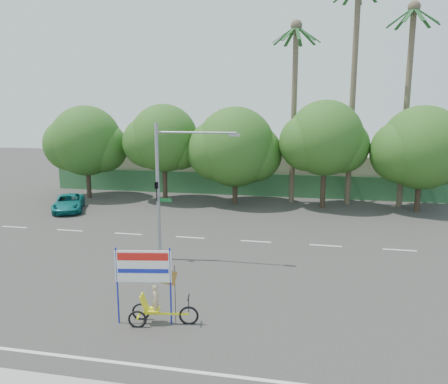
# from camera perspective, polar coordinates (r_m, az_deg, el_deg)

# --- Properties ---
(ground) EXTENTS (120.00, 120.00, 0.00)m
(ground) POSITION_cam_1_polar(r_m,az_deg,el_deg) (18.89, -5.21, -13.22)
(ground) COLOR #33302D
(ground) RESTS_ON ground
(fence) EXTENTS (38.00, 0.08, 2.00)m
(fence) POSITION_cam_1_polar(r_m,az_deg,el_deg) (38.91, 3.80, 0.95)
(fence) COLOR #336B3D
(fence) RESTS_ON ground
(building_left) EXTENTS (12.00, 8.00, 4.00)m
(building_left) POSITION_cam_1_polar(r_m,az_deg,el_deg) (45.44, -8.03, 3.57)
(building_left) COLOR beige
(building_left) RESTS_ON ground
(building_right) EXTENTS (14.00, 8.00, 3.60)m
(building_right) POSITION_cam_1_polar(r_m,az_deg,el_deg) (43.01, 15.26, 2.62)
(building_right) COLOR beige
(building_right) RESTS_ON ground
(tree_far_left) EXTENTS (7.14, 6.00, 7.96)m
(tree_far_left) POSITION_cam_1_polar(r_m,az_deg,el_deg) (39.53, -17.60, 6.12)
(tree_far_left) COLOR #473828
(tree_far_left) RESTS_ON ground
(tree_left) EXTENTS (6.66, 5.60, 8.07)m
(tree_left) POSITION_cam_1_polar(r_m,az_deg,el_deg) (36.65, -7.93, 6.65)
(tree_left) COLOR #473828
(tree_left) RESTS_ON ground
(tree_center) EXTENTS (7.62, 6.40, 7.85)m
(tree_center) POSITION_cam_1_polar(r_m,az_deg,el_deg) (35.18, 1.40, 5.61)
(tree_center) COLOR #473828
(tree_center) RESTS_ON ground
(tree_right) EXTENTS (6.90, 5.80, 8.36)m
(tree_right) POSITION_cam_1_polar(r_m,az_deg,el_deg) (34.60, 12.98, 6.53)
(tree_right) COLOR #473828
(tree_right) RESTS_ON ground
(tree_far_right) EXTENTS (7.38, 6.20, 7.94)m
(tree_far_right) POSITION_cam_1_polar(r_m,az_deg,el_deg) (35.53, 24.32, 4.99)
(tree_far_right) COLOR #473828
(tree_far_right) RESTS_ON ground
(palm_tall) EXTENTS (3.73, 3.79, 17.45)m
(palm_tall) POSITION_cam_1_polar(r_m,az_deg,el_deg) (36.23, 16.63, 14.83)
(palm_tall) COLOR #70604C
(palm_tall) RESTS_ON ground
(palm_mid) EXTENTS (3.73, 3.79, 15.45)m
(palm_mid) POSITION_cam_1_polar(r_m,az_deg,el_deg) (36.71, 22.92, 12.71)
(palm_mid) COLOR #70604C
(palm_mid) RESTS_ON ground
(palm_short) EXTENTS (3.73, 3.79, 14.45)m
(palm_short) POSITION_cam_1_polar(r_m,az_deg,el_deg) (36.05, 9.18, 12.60)
(palm_short) COLOR #70604C
(palm_short) RESTS_ON ground
(traffic_signal) EXTENTS (4.72, 1.10, 7.00)m
(traffic_signal) POSITION_cam_1_polar(r_m,az_deg,el_deg) (22.24, -7.85, -1.63)
(traffic_signal) COLOR gray
(traffic_signal) RESTS_ON ground
(trike_billboard) EXTENTS (2.94, 0.94, 2.91)m
(trike_billboard) POSITION_cam_1_polar(r_m,az_deg,el_deg) (16.28, -9.39, -12.91)
(trike_billboard) COLOR black
(trike_billboard) RESTS_ON ground
(pickup_truck) EXTENTS (3.72, 4.92, 1.24)m
(pickup_truck) POSITION_cam_1_polar(r_m,az_deg,el_deg) (35.26, -19.65, -1.34)
(pickup_truck) COLOR #0F6D6D
(pickup_truck) RESTS_ON ground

